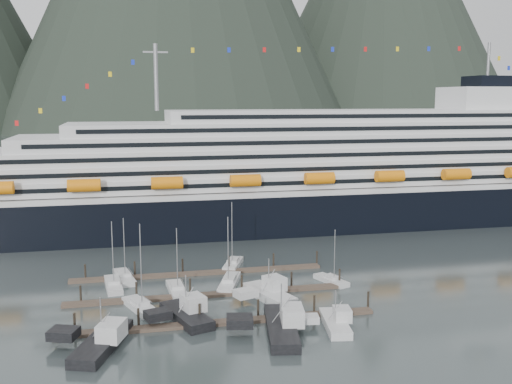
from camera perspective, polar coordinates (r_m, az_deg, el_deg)
ground at (r=101.75m, az=-1.47°, el=-10.23°), size 1600.00×1600.00×0.00m
cruise_ship at (r=158.35m, az=5.37°, el=1.17°), size 210.00×30.40×50.30m
dock_near at (r=91.65m, az=-3.35°, el=-12.26°), size 48.18×2.28×3.20m
dock_mid at (r=103.74m, az=-4.51°, el=-9.69°), size 48.18×2.28×3.20m
dock_far at (r=116.03m, az=-5.42°, el=-7.67°), size 48.18×2.28×3.20m
sailboat_a at (r=99.02m, az=-10.99°, el=-10.68°), size 5.76×9.77×14.65m
sailboat_b at (r=110.77m, az=-13.42°, el=-8.64°), size 3.54×10.32×12.67m
sailboat_c at (r=106.03m, az=-7.54°, el=-9.27°), size 3.22×9.80×12.12m
sailboat_d at (r=109.09m, az=-2.56°, el=-8.67°), size 6.17×11.57×13.28m
sailboat_e at (r=114.81m, az=-12.43°, el=-7.97°), size 4.38×10.37×12.38m
sailboat_f at (r=120.78m, az=-2.20°, el=-6.90°), size 5.68×9.30×13.72m
sailboat_h at (r=111.41m, az=7.18°, el=-8.37°), size 4.79×8.17×10.44m
trawler_a at (r=85.87m, az=-14.57°, el=-13.57°), size 11.65×14.73×7.87m
trawler_b at (r=93.25m, az=-6.74°, el=-11.49°), size 10.25×12.62×7.83m
trawler_c at (r=88.32m, az=2.29°, el=-12.61°), size 11.55×16.17×8.06m
trawler_d at (r=90.88m, az=7.46°, el=-12.16°), size 7.97×10.71×6.12m
trawler_e at (r=102.05m, az=1.15°, el=-9.60°), size 10.06×12.31×7.63m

